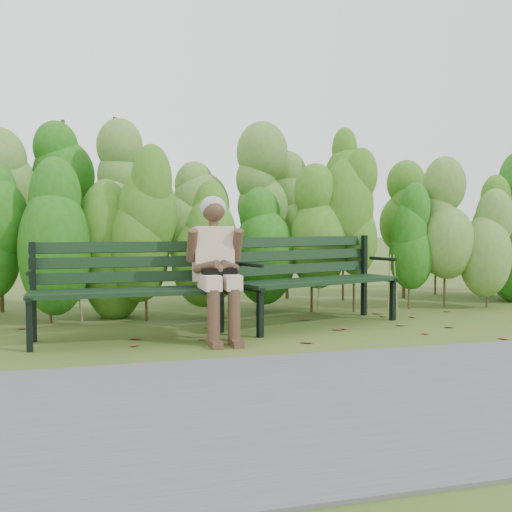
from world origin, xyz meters
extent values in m
plane|color=#314F19|center=(0.00, 0.00, 0.00)|extent=(80.00, 80.00, 0.00)
cube|color=#474749|center=(0.00, -2.20, 0.01)|extent=(60.00, 2.50, 0.01)
cylinder|color=#47381E|center=(-2.14, 1.30, 0.40)|extent=(0.03, 0.03, 0.80)
ellipsoid|color=#3C6717|center=(-2.14, 1.30, 1.04)|extent=(0.64, 0.64, 1.44)
cylinder|color=#47381E|center=(-1.53, 1.30, 0.40)|extent=(0.03, 0.03, 0.80)
ellipsoid|color=#3C6717|center=(-1.53, 1.30, 1.04)|extent=(0.64, 0.64, 1.44)
cylinder|color=#47381E|center=(-0.92, 1.30, 0.40)|extent=(0.03, 0.03, 0.80)
ellipsoid|color=#3C6717|center=(-0.92, 1.30, 1.04)|extent=(0.64, 0.64, 1.44)
cylinder|color=#47381E|center=(-0.31, 1.30, 0.40)|extent=(0.03, 0.03, 0.80)
ellipsoid|color=#3C6717|center=(-0.31, 1.30, 1.04)|extent=(0.64, 0.64, 1.44)
cylinder|color=#47381E|center=(0.31, 1.30, 0.40)|extent=(0.03, 0.03, 0.80)
ellipsoid|color=#3C6717|center=(0.31, 1.30, 1.04)|extent=(0.64, 0.64, 1.44)
cylinder|color=#47381E|center=(0.92, 1.30, 0.40)|extent=(0.03, 0.03, 0.80)
ellipsoid|color=#3C6717|center=(0.92, 1.30, 1.04)|extent=(0.64, 0.64, 1.44)
cylinder|color=#47381E|center=(1.53, 1.30, 0.40)|extent=(0.03, 0.03, 0.80)
ellipsoid|color=#3C6717|center=(1.53, 1.30, 1.04)|extent=(0.64, 0.64, 1.44)
cylinder|color=#47381E|center=(2.14, 1.30, 0.40)|extent=(0.03, 0.03, 0.80)
ellipsoid|color=#3C6717|center=(2.14, 1.30, 1.04)|extent=(0.64, 0.64, 1.44)
cylinder|color=#47381E|center=(2.75, 1.30, 0.40)|extent=(0.03, 0.03, 0.80)
ellipsoid|color=#3C6717|center=(2.75, 1.30, 1.04)|extent=(0.64, 0.64, 1.44)
cylinder|color=#47381E|center=(3.36, 1.30, 0.40)|extent=(0.03, 0.03, 0.80)
ellipsoid|color=#3C6717|center=(3.36, 1.30, 1.04)|extent=(0.64, 0.64, 1.44)
cylinder|color=#47381E|center=(-2.69, 2.30, 0.55)|extent=(0.04, 0.04, 1.10)
cylinder|color=#47381E|center=(-1.92, 2.30, 0.55)|extent=(0.04, 0.04, 1.10)
ellipsoid|color=#23510F|center=(-1.92, 2.30, 1.43)|extent=(0.70, 0.70, 1.98)
cylinder|color=#47381E|center=(-1.15, 2.30, 0.55)|extent=(0.04, 0.04, 1.10)
ellipsoid|color=#23510F|center=(-1.15, 2.30, 1.43)|extent=(0.70, 0.70, 1.98)
cylinder|color=#47381E|center=(-0.38, 2.30, 0.55)|extent=(0.04, 0.04, 1.10)
ellipsoid|color=#23510F|center=(-0.38, 2.30, 1.43)|extent=(0.70, 0.70, 1.98)
cylinder|color=#47381E|center=(0.38, 2.30, 0.55)|extent=(0.04, 0.04, 1.10)
ellipsoid|color=#23510F|center=(0.38, 2.30, 1.43)|extent=(0.70, 0.70, 1.98)
cylinder|color=#47381E|center=(1.15, 2.30, 0.55)|extent=(0.04, 0.04, 1.10)
ellipsoid|color=#23510F|center=(1.15, 2.30, 1.43)|extent=(0.70, 0.70, 1.98)
cylinder|color=#47381E|center=(1.92, 2.30, 0.55)|extent=(0.04, 0.04, 1.10)
ellipsoid|color=#23510F|center=(1.92, 2.30, 1.43)|extent=(0.70, 0.70, 1.98)
cylinder|color=#47381E|center=(2.69, 2.30, 0.55)|extent=(0.04, 0.04, 1.10)
ellipsoid|color=#23510F|center=(2.69, 2.30, 1.43)|extent=(0.70, 0.70, 1.98)
cylinder|color=#47381E|center=(3.46, 2.30, 0.55)|extent=(0.04, 0.04, 1.10)
ellipsoid|color=#23510F|center=(3.46, 2.30, 1.43)|extent=(0.70, 0.70, 1.98)
cylinder|color=#47381E|center=(4.22, 2.30, 0.55)|extent=(0.04, 0.04, 1.10)
ellipsoid|color=#23510F|center=(4.22, 2.30, 1.43)|extent=(0.70, 0.70, 1.98)
cube|color=brown|center=(-1.16, -1.05, 0.00)|extent=(0.09, 0.10, 0.01)
cube|color=brown|center=(-1.30, 0.53, 0.00)|extent=(0.08, 0.10, 0.01)
cube|color=brown|center=(-1.87, -0.18, 0.00)|extent=(0.09, 0.11, 0.01)
cube|color=brown|center=(-1.49, 0.21, 0.00)|extent=(0.11, 0.11, 0.01)
cube|color=brown|center=(0.24, 0.62, 0.00)|extent=(0.10, 0.08, 0.01)
cube|color=brown|center=(2.52, -0.20, 0.00)|extent=(0.11, 0.11, 0.01)
cube|color=brown|center=(1.15, -0.69, 0.00)|extent=(0.08, 0.10, 0.01)
cube|color=brown|center=(2.56, 0.71, 0.00)|extent=(0.11, 0.10, 0.01)
cube|color=brown|center=(0.86, -0.90, 0.00)|extent=(0.11, 0.11, 0.01)
cube|color=brown|center=(0.51, -0.99, 0.00)|extent=(0.10, 0.08, 0.01)
cube|color=brown|center=(0.44, 0.85, 0.00)|extent=(0.11, 0.11, 0.01)
cube|color=brown|center=(-1.14, -1.16, 0.00)|extent=(0.09, 0.11, 0.01)
cube|color=brown|center=(-0.92, 0.79, 0.00)|extent=(0.11, 0.11, 0.01)
cube|color=brown|center=(2.53, 0.19, 0.00)|extent=(0.10, 0.11, 0.01)
cube|color=brown|center=(-1.65, -0.19, 0.00)|extent=(0.11, 0.11, 0.01)
cube|color=brown|center=(0.32, -0.95, 0.00)|extent=(0.09, 0.11, 0.01)
cube|color=brown|center=(2.27, 0.26, 0.00)|extent=(0.11, 0.11, 0.01)
cube|color=brown|center=(0.56, -0.74, 0.00)|extent=(0.11, 0.11, 0.01)
cube|color=brown|center=(-0.21, 0.51, 0.00)|extent=(0.11, 0.11, 0.01)
cube|color=brown|center=(-2.08, -0.92, 0.00)|extent=(0.11, 0.11, 0.01)
cube|color=black|center=(-1.25, -0.17, 0.46)|extent=(1.83, 0.13, 0.04)
cube|color=black|center=(-1.25, -0.05, 0.46)|extent=(1.83, 0.13, 0.04)
cube|color=black|center=(-1.26, 0.08, 0.46)|extent=(1.83, 0.13, 0.04)
cube|color=black|center=(-1.26, 0.21, 0.46)|extent=(1.83, 0.13, 0.04)
cube|color=black|center=(-1.26, 0.30, 0.57)|extent=(1.83, 0.08, 0.11)
cube|color=black|center=(-1.26, 0.32, 0.71)|extent=(1.83, 0.08, 0.11)
cube|color=black|center=(-1.26, 0.33, 0.85)|extent=(1.83, 0.08, 0.11)
cube|color=black|center=(-2.13, -0.20, 0.23)|extent=(0.05, 0.05, 0.46)
cube|color=black|center=(-2.13, 0.24, 0.46)|extent=(0.05, 0.05, 0.91)
cube|color=black|center=(-2.13, 0.01, 0.44)|extent=(0.06, 0.51, 0.04)
cylinder|color=black|center=(-2.13, -0.05, 0.66)|extent=(0.04, 0.38, 0.04)
cube|color=black|center=(-0.38, -0.18, 0.23)|extent=(0.05, 0.05, 0.46)
cube|color=black|center=(-0.38, 0.26, 0.46)|extent=(0.05, 0.05, 0.91)
cube|color=black|center=(-0.38, 0.03, 0.44)|extent=(0.06, 0.51, 0.04)
cylinder|color=black|center=(-0.38, -0.03, 0.66)|extent=(0.04, 0.38, 0.04)
cube|color=black|center=(0.77, 0.21, 0.47)|extent=(1.82, 0.72, 0.04)
cube|color=black|center=(0.73, 0.34, 0.47)|extent=(1.82, 0.72, 0.04)
cube|color=black|center=(0.68, 0.46, 0.47)|extent=(1.82, 0.72, 0.04)
cube|color=black|center=(0.64, 0.59, 0.47)|extent=(1.82, 0.72, 0.04)
cube|color=black|center=(0.61, 0.68, 0.59)|extent=(1.81, 0.67, 0.11)
cube|color=black|center=(0.60, 0.69, 0.73)|extent=(1.81, 0.67, 0.11)
cube|color=black|center=(0.60, 0.71, 0.88)|extent=(1.81, 0.67, 0.11)
cube|color=black|center=(-0.08, -0.09, 0.24)|extent=(0.07, 0.07, 0.47)
cube|color=black|center=(-0.23, 0.34, 0.47)|extent=(0.07, 0.07, 0.94)
cube|color=black|center=(-0.15, 0.11, 0.45)|extent=(0.22, 0.51, 0.04)
cylinder|color=black|center=(-0.13, 0.06, 0.68)|extent=(0.16, 0.38, 0.04)
cube|color=black|center=(1.63, 0.49, 0.24)|extent=(0.07, 0.07, 0.47)
cube|color=black|center=(1.48, 0.92, 0.47)|extent=(0.07, 0.07, 0.94)
cube|color=black|center=(1.56, 0.69, 0.45)|extent=(0.22, 0.51, 0.04)
cylinder|color=black|center=(1.57, 0.64, 0.68)|extent=(0.16, 0.38, 0.04)
cube|color=#C2B493|center=(-0.59, -0.19, 0.55)|extent=(0.15, 0.44, 0.13)
cube|color=#C2B493|center=(-0.40, -0.19, 0.55)|extent=(0.15, 0.44, 0.13)
cylinder|color=#4A3121|center=(-0.59, -0.37, 0.25)|extent=(0.12, 0.12, 0.50)
cylinder|color=#4A3121|center=(-0.40, -0.37, 0.25)|extent=(0.12, 0.12, 0.50)
cube|color=#4A3121|center=(-0.58, -0.45, 0.03)|extent=(0.10, 0.21, 0.06)
cube|color=#4A3121|center=(-0.40, -0.45, 0.03)|extent=(0.10, 0.21, 0.06)
cube|color=#C2B493|center=(-0.50, 0.09, 0.79)|extent=(0.38, 0.26, 0.54)
cylinder|color=#4A3121|center=(-0.50, 0.07, 1.07)|extent=(0.09, 0.09, 0.10)
sphere|color=#4A3121|center=(-0.50, 0.06, 1.20)|extent=(0.22, 0.22, 0.22)
ellipsoid|color=gray|center=(-0.50, 0.08, 1.23)|extent=(0.25, 0.24, 0.23)
cylinder|color=#4A3121|center=(-0.71, 0.00, 0.88)|extent=(0.10, 0.22, 0.32)
cylinder|color=#4A3121|center=(-0.28, 0.01, 0.88)|extent=(0.10, 0.22, 0.32)
cylinder|color=#4A3121|center=(-0.60, -0.13, 0.68)|extent=(0.24, 0.27, 0.14)
cylinder|color=#4A3121|center=(-0.39, -0.13, 0.68)|extent=(0.24, 0.27, 0.14)
sphere|color=#4A3121|center=(-0.49, -0.19, 0.66)|extent=(0.11, 0.11, 0.11)
cube|color=black|center=(-0.49, -0.18, 0.59)|extent=(0.31, 0.13, 0.17)
camera|label=1|loc=(-1.61, -5.51, 1.07)|focal=42.00mm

